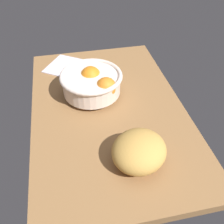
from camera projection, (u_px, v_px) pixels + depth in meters
ground_plane at (108, 111)px, 89.55cm from camera, size 82.66×52.55×3.00cm
fruit_bowl at (92, 82)px, 90.09cm from camera, size 22.25×22.25×10.44cm
bread_loaf at (139, 151)px, 68.68cm from camera, size 21.18×21.43×8.91cm
napkin_folded at (63, 65)px, 108.32cm from camera, size 19.18×18.11×0.81cm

